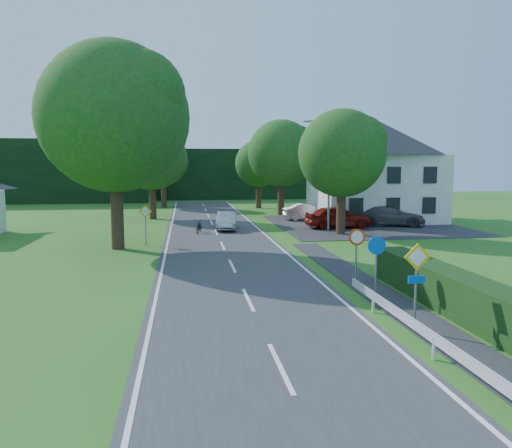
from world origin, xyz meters
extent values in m
cube|color=#343436|center=(0.00, 20.00, 0.02)|extent=(7.00, 80.00, 0.04)
cube|color=#262629|center=(12.00, 33.00, 0.02)|extent=(14.00, 16.00, 0.04)
cube|color=white|center=(-3.25, 20.00, 0.04)|extent=(0.12, 80.00, 0.01)
cube|color=white|center=(3.25, 20.00, 0.04)|extent=(0.12, 80.00, 0.01)
cube|color=black|center=(8.00, 66.00, 3.50)|extent=(30.00, 5.00, 7.00)
cube|color=silver|center=(14.00, 36.00, 2.80)|extent=(10.00, 8.00, 5.60)
pyramid|color=black|center=(14.00, 36.00, 7.10)|extent=(10.60, 8.40, 3.00)
cylinder|color=gray|center=(8.20, 30.00, 4.00)|extent=(0.16, 0.16, 8.00)
cylinder|color=gray|center=(7.40, 30.00, 7.90)|extent=(1.70, 0.10, 0.10)
cube|color=gray|center=(6.50, 30.00, 7.85)|extent=(0.50, 0.18, 0.12)
cylinder|color=gray|center=(4.30, 8.00, 1.20)|extent=(0.07, 0.07, 2.40)
cube|color=yellow|center=(4.30, 7.97, 2.20)|extent=(0.78, 0.04, 0.78)
cube|color=white|center=(4.30, 7.97, 2.20)|extent=(0.57, 0.05, 0.57)
cube|color=blue|center=(4.30, 7.97, 1.55)|extent=(0.50, 0.04, 0.22)
cylinder|color=gray|center=(4.30, 11.00, 1.10)|extent=(0.07, 0.07, 2.20)
cylinder|color=blue|center=(4.30, 10.97, 2.05)|extent=(0.64, 0.04, 0.64)
cylinder|color=gray|center=(4.30, 13.00, 1.10)|extent=(0.07, 0.07, 2.20)
cylinder|color=red|center=(4.30, 12.97, 2.05)|extent=(0.64, 0.04, 0.64)
cylinder|color=white|center=(4.30, 12.95, 2.05)|extent=(0.48, 0.04, 0.48)
cylinder|color=gray|center=(-4.50, 25.00, 1.10)|extent=(0.07, 0.07, 2.20)
cube|color=yellow|center=(-4.50, 24.97, 2.05)|extent=(0.78, 0.04, 0.78)
cube|color=white|center=(-4.50, 24.97, 2.05)|extent=(0.57, 0.05, 0.57)
imported|color=#A4A4A8|center=(0.88, 31.37, 0.70)|extent=(1.88, 4.13, 1.31)
imported|color=black|center=(-1.20, 29.98, 0.53)|extent=(0.94, 1.93, 0.97)
imported|color=maroon|center=(9.30, 31.19, 0.88)|extent=(5.01, 2.15, 1.68)
imported|color=silver|center=(8.41, 36.96, 0.75)|extent=(4.35, 1.61, 1.42)
imported|color=#4D4D52|center=(13.79, 32.00, 0.81)|extent=(5.74, 3.80, 1.54)
imported|color=#AEAFB5|center=(17.18, 33.88, 0.67)|extent=(5.00, 3.99, 1.26)
imported|color=#D74111|center=(9.86, 35.00, 0.89)|extent=(2.21, 2.24, 1.70)
camera|label=1|loc=(-2.17, -5.08, 4.77)|focal=35.00mm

